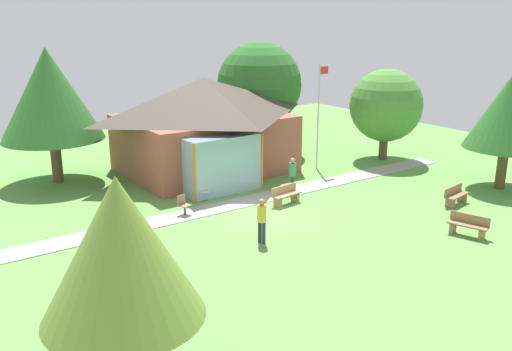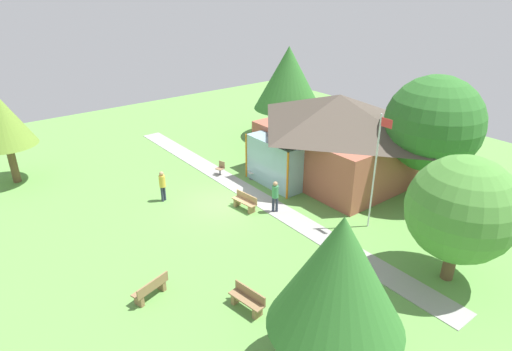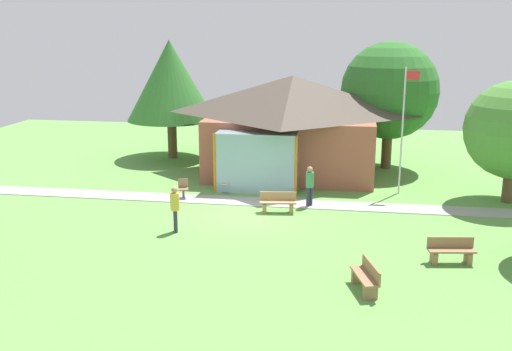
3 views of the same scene
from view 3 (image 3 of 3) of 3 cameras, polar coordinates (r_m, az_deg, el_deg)
ground_plane at (r=24.00m, az=-1.05°, el=-3.82°), size 44.00×44.00×0.00m
pavilion at (r=30.35m, az=3.42°, el=5.08°), size 9.26×8.28×5.03m
footpath at (r=25.73m, az=-0.33°, el=-2.54°), size 25.63×1.32×0.03m
flagpole at (r=27.19m, az=14.05°, el=4.73°), size 0.64×0.08×5.71m
bench_rear_near_path at (r=24.22m, az=2.14°, el=-2.67°), size 1.54×0.62×0.84m
bench_lawn_far_right at (r=20.14m, az=18.32°, el=-6.97°), size 1.55×0.66×0.84m
bench_front_right at (r=17.53m, az=10.59°, el=-9.67°), size 0.85×1.56×0.84m
patio_chair_porch_left at (r=27.14m, az=-2.88°, el=-0.78°), size 0.56×0.56×0.86m
patio_chair_west at (r=26.39m, az=-7.04°, el=-1.31°), size 0.54×0.54×0.86m
visitor_strolling_lawn at (r=21.96m, az=-7.83°, el=-2.89°), size 0.34×0.34×1.74m
visitor_on_path at (r=24.94m, az=5.21°, el=-0.74°), size 0.34×0.34×1.74m
tree_behind_pavilion_right at (r=32.00m, az=12.80°, el=7.99°), size 5.10×5.10×6.72m
tree_behind_pavilion_left at (r=34.11m, az=-8.28°, el=9.06°), size 5.01×5.01×6.73m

